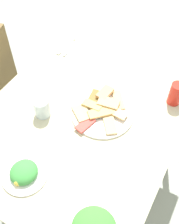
# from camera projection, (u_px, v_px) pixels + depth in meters

# --- Properties ---
(ground_plane) EXTENTS (6.00, 6.00, 0.00)m
(ground_plane) POSITION_uv_depth(u_px,v_px,m) (83.00, 182.00, 1.94)
(ground_plane) COLOR #A1A59B
(dining_table) EXTENTS (1.15, 0.93, 0.74)m
(dining_table) POSITION_uv_depth(u_px,v_px,m) (81.00, 126.00, 1.42)
(dining_table) COLOR beige
(dining_table) RESTS_ON ground_plane
(pide_platter) EXTENTS (0.33, 0.31, 0.05)m
(pide_platter) POSITION_uv_depth(u_px,v_px,m) (102.00, 111.00, 1.36)
(pide_platter) COLOR white
(pide_platter) RESTS_ON dining_table
(salad_plate_greens) EXTENTS (0.19, 0.19, 0.06)m
(salad_plate_greens) POSITION_uv_depth(u_px,v_px,m) (24.00, 173.00, 1.15)
(salad_plate_greens) COLOR white
(salad_plate_greens) RESTS_ON dining_table
(soda_can) EXTENTS (0.07, 0.07, 0.12)m
(soda_can) POSITION_uv_depth(u_px,v_px,m) (176.00, 94.00, 1.37)
(soda_can) COLOR red
(soda_can) RESTS_ON dining_table
(drinking_glass) EXTENTS (0.08, 0.08, 0.10)m
(drinking_glass) POSITION_uv_depth(u_px,v_px,m) (42.00, 108.00, 1.33)
(drinking_glass) COLOR silver
(drinking_glass) RESTS_ON dining_table
(paper_napkin) EXTENTS (0.13, 0.13, 0.00)m
(paper_napkin) POSITION_uv_depth(u_px,v_px,m) (68.00, 48.00, 1.70)
(paper_napkin) COLOR white
(paper_napkin) RESTS_ON dining_table
(fork) EXTENTS (0.17, 0.02, 0.00)m
(fork) POSITION_uv_depth(u_px,v_px,m) (71.00, 48.00, 1.69)
(fork) COLOR silver
(fork) RESTS_ON paper_napkin
(spoon) EXTENTS (0.18, 0.03, 0.00)m
(spoon) POSITION_uv_depth(u_px,v_px,m) (66.00, 46.00, 1.70)
(spoon) COLOR silver
(spoon) RESTS_ON paper_napkin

